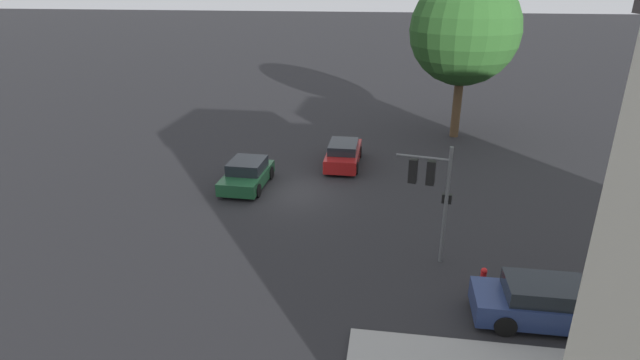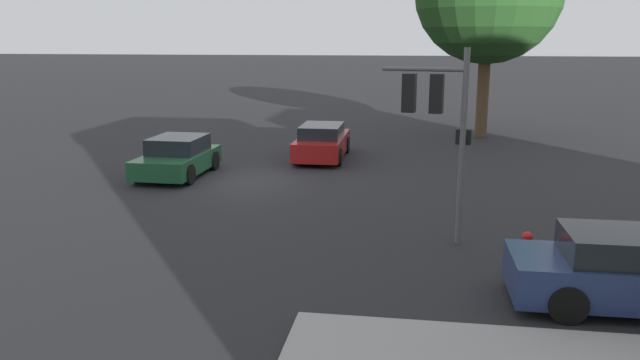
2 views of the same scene
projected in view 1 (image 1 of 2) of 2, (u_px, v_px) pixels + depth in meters
The scene contains 7 objects.
ground_plane at pixel (293, 192), 25.26m from camera, with size 300.00×300.00×0.00m, color black.
street_tree at pixel (465, 31), 31.62m from camera, with size 6.95×6.95×10.48m.
traffic_signal at pixel (431, 182), 18.11m from camera, with size 0.59×2.12×4.60m.
crossing_car_0 at pixel (247, 174), 25.74m from camera, with size 3.99×2.11×1.39m.
crossing_car_1 at pixel (343, 154), 28.70m from camera, with size 4.45×1.91×1.41m.
parked_car_0 at pixel (548, 304), 15.43m from camera, with size 1.87×4.59×1.43m.
fire_hydrant at pixel (483, 279), 17.06m from camera, with size 0.22×0.22×0.92m.
Camera 1 is at (22.73, 4.81, 10.02)m, focal length 28.00 mm.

